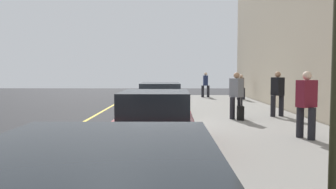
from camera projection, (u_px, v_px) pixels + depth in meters
ground_plane at (165, 124)px, 13.35m from camera, size 56.00×56.00×0.00m
sidewalk at (251, 122)px, 13.30m from camera, size 28.00×4.60×0.15m
lane_stripe_centre at (81, 123)px, 13.40m from camera, size 28.00×0.14×0.01m
parked_car_red at (156, 122)px, 8.58m from camera, size 4.11×1.93×1.51m
parked_car_white at (160, 101)px, 14.79m from camera, size 4.71×1.98×1.51m
pedestrian_burgundy_coat at (306, 103)px, 9.53m from camera, size 0.57×0.59×1.84m
pedestrian_navy_coat at (205, 84)px, 24.99m from camera, size 0.49×0.59×1.78m
pedestrian_grey_coat at (236, 94)px, 13.58m from camera, size 0.58×0.53×1.80m
pedestrian_brown_coat at (241, 86)px, 22.83m from camera, size 0.46×0.54×1.64m
pedestrian_black_coat at (277, 93)px, 14.28m from camera, size 0.57×0.58×1.84m
rolling_suitcase at (240, 113)px, 13.21m from camera, size 0.34×0.22×0.89m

